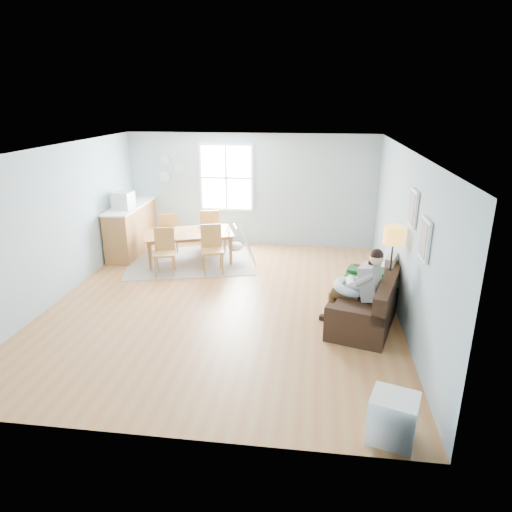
# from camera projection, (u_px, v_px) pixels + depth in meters

# --- Properties ---
(room) EXTENTS (8.40, 9.40, 3.90)m
(room) POSITION_uv_depth(u_px,v_px,m) (221.00, 166.00, 7.41)
(room) COLOR #AB693C
(window) EXTENTS (1.32, 0.08, 1.62)m
(window) POSITION_uv_depth(u_px,v_px,m) (226.00, 178.00, 10.98)
(window) COLOR white
(window) RESTS_ON room
(pictures) EXTENTS (0.05, 1.34, 0.74)m
(pictures) POSITION_uv_depth(u_px,v_px,m) (418.00, 223.00, 6.25)
(pictures) COLOR white
(pictures) RESTS_ON room
(wall_plates) EXTENTS (0.67, 0.02, 0.66)m
(wall_plates) POSITION_uv_depth(u_px,v_px,m) (170.00, 169.00, 11.11)
(wall_plates) COLOR #A4B7C5
(wall_plates) RESTS_ON room
(sofa) EXTENTS (1.41, 2.21, 0.83)m
(sofa) POSITION_uv_depth(u_px,v_px,m) (370.00, 303.00, 7.46)
(sofa) COLOR black
(sofa) RESTS_ON room
(green_throw) EXTENTS (1.10, 1.00, 0.04)m
(green_throw) POSITION_uv_depth(u_px,v_px,m) (374.00, 275.00, 8.01)
(green_throw) COLOR #155D23
(green_throw) RESTS_ON sofa
(beige_pillow) EXTENTS (0.27, 0.48, 0.46)m
(beige_pillow) POSITION_uv_depth(u_px,v_px,m) (391.00, 269.00, 7.70)
(beige_pillow) COLOR tan
(beige_pillow) RESTS_ON sofa
(father) EXTENTS (1.00, 0.70, 1.33)m
(father) POSITION_uv_depth(u_px,v_px,m) (360.00, 284.00, 7.13)
(father) COLOR gray
(father) RESTS_ON sofa
(nursing_pillow) EXTENTS (0.72, 0.71, 0.22)m
(nursing_pillow) POSITION_uv_depth(u_px,v_px,m) (350.00, 287.00, 7.20)
(nursing_pillow) COLOR silver
(nursing_pillow) RESTS_ON father
(infant) EXTENTS (0.14, 0.36, 0.13)m
(infant) POSITION_uv_depth(u_px,v_px,m) (350.00, 282.00, 7.21)
(infant) COLOR silver
(infant) RESTS_ON nursing_pillow
(toddler) EXTENTS (0.55, 0.34, 0.83)m
(toddler) POSITION_uv_depth(u_px,v_px,m) (369.00, 275.00, 7.53)
(toddler) COLOR silver
(toddler) RESTS_ON sofa
(floor_lamp) EXTENTS (0.31, 0.31, 1.56)m
(floor_lamp) POSITION_uv_depth(u_px,v_px,m) (393.00, 243.00, 7.22)
(floor_lamp) COLOR black
(floor_lamp) RESTS_ON room
(storage_cube) EXTENTS (0.58, 0.55, 0.53)m
(storage_cube) POSITION_uv_depth(u_px,v_px,m) (392.00, 418.00, 4.83)
(storage_cube) COLOR white
(storage_cube) RESTS_ON room
(rug) EXTENTS (3.15, 2.68, 0.01)m
(rug) POSITION_uv_depth(u_px,v_px,m) (190.00, 261.00, 10.22)
(rug) COLOR gray
(rug) RESTS_ON room
(dining_table) EXTENTS (2.16, 1.66, 0.67)m
(dining_table) POSITION_uv_depth(u_px,v_px,m) (189.00, 247.00, 10.11)
(dining_table) COLOR brown
(dining_table) RESTS_ON rug
(chair_sw) EXTENTS (0.52, 0.52, 0.96)m
(chair_sw) POSITION_uv_depth(u_px,v_px,m) (165.00, 248.00, 9.35)
(chair_sw) COLOR olive
(chair_sw) RESTS_ON rug
(chair_se) EXTENTS (0.57, 0.57, 1.00)m
(chair_se) POSITION_uv_depth(u_px,v_px,m) (212.00, 245.00, 9.46)
(chair_se) COLOR olive
(chair_se) RESTS_ON rug
(chair_nw) EXTENTS (0.55, 0.55, 0.97)m
(chair_nw) POSITION_uv_depth(u_px,v_px,m) (168.00, 230.00, 10.61)
(chair_nw) COLOR olive
(chair_nw) RESTS_ON rug
(chair_ne) EXTENTS (0.55, 0.55, 1.02)m
(chair_ne) POSITION_uv_depth(u_px,v_px,m) (210.00, 227.00, 10.71)
(chair_ne) COLOR olive
(chair_ne) RESTS_ON rug
(counter) EXTENTS (0.64, 2.04, 1.13)m
(counter) POSITION_uv_depth(u_px,v_px,m) (132.00, 228.00, 10.69)
(counter) COLOR brown
(counter) RESTS_ON room
(monitor) EXTENTS (0.44, 0.42, 0.38)m
(monitor) POSITION_uv_depth(u_px,v_px,m) (123.00, 200.00, 10.09)
(monitor) COLOR silver
(monitor) RESTS_ON counter
(baby_swing) EXTENTS (1.01, 1.02, 0.82)m
(baby_swing) POSITION_uv_depth(u_px,v_px,m) (236.00, 246.00, 10.11)
(baby_swing) COLOR silver
(baby_swing) RESTS_ON room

